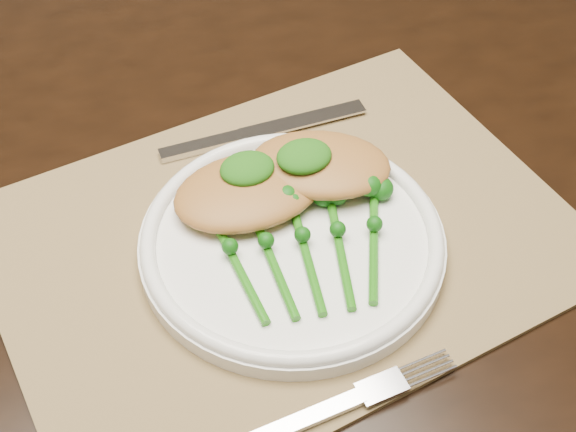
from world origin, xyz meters
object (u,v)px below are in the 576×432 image
object	(u,v)px
chicken_fillet_left	(249,191)
placemat	(284,238)
broccolini_bundle	(307,257)
dinner_plate	(292,240)
dining_table	(215,393)

from	to	relation	value
chicken_fillet_left	placemat	bearing A→B (deg)	-64.10
placemat	chicken_fillet_left	xyz separation A→B (m)	(-0.02, 0.04, 0.03)
placemat	broccolini_bundle	size ratio (longest dim) A/B	2.81
dinner_plate	broccolini_bundle	distance (m)	0.03
broccolini_bundle	dinner_plate	bearing A→B (deg)	104.37
placemat	chicken_fillet_left	size ratio (longest dim) A/B	3.65
placemat	dinner_plate	distance (m)	0.02
dining_table	dinner_plate	distance (m)	0.41
chicken_fillet_left	broccolini_bundle	distance (m)	0.09
broccolini_bundle	dining_table	bearing A→B (deg)	126.21
dinner_plate	chicken_fillet_left	bearing A→B (deg)	110.43
dining_table	placemat	size ratio (longest dim) A/B	3.44
placemat	broccolini_bundle	world-z (taller)	broccolini_bundle
chicken_fillet_left	broccolini_bundle	size ratio (longest dim) A/B	0.77
chicken_fillet_left	dining_table	bearing A→B (deg)	130.69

